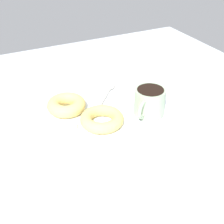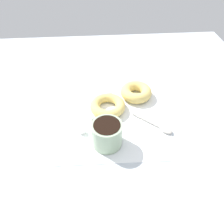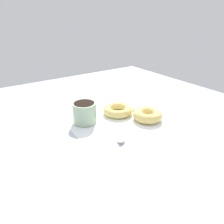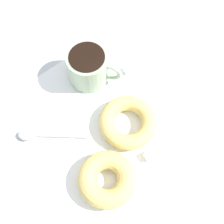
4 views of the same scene
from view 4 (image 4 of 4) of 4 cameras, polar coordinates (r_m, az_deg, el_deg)
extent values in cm
cube|color=#B2BCC6|center=(64.65, 0.71, -0.49)|extent=(120.00, 120.00, 2.00)
cube|color=white|center=(63.27, 0.00, -0.77)|extent=(34.83, 34.83, 0.30)
cylinder|color=#9EB793|center=(64.32, -4.41, 8.20)|extent=(8.35, 8.35, 7.28)
cylinder|color=black|center=(61.43, -4.64, 9.88)|extent=(7.15, 7.15, 0.60)
torus|color=#9EB793|center=(63.51, -0.44, 7.29)|extent=(4.59, 3.60, 4.97)
torus|color=#E5C66B|center=(57.57, -0.92, -12.20)|extent=(10.72, 10.72, 3.54)
torus|color=#E5C66B|center=(61.09, 2.99, -1.82)|extent=(11.37, 11.37, 3.03)
ellipsoid|color=#B7B2A8|center=(63.43, -15.27, -4.05)|extent=(4.18, 4.29, 0.90)
cylinder|color=#B7B2A8|center=(62.14, -9.49, -4.37)|extent=(7.54, 8.44, 0.56)
cube|color=white|center=(67.34, 2.73, 7.77)|extent=(1.40, 1.40, 1.40)
cube|color=white|center=(60.05, 6.64, -7.99)|extent=(1.44, 1.44, 1.44)
camera|label=1|loc=(0.79, 68.74, 24.20)|focal=50.00mm
camera|label=2|loc=(0.71, -39.29, 51.18)|focal=35.00mm
camera|label=3|loc=(0.79, -69.68, 5.56)|focal=35.00mm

